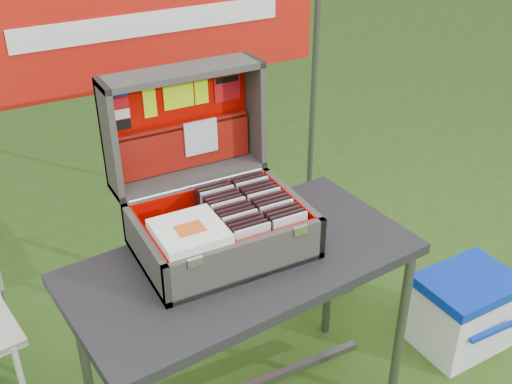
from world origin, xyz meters
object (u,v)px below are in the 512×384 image
table (244,340)px  suitcase (213,171)px  cooler (464,311)px  cardboard_box (320,264)px

table → suitcase: (-0.04, 0.14, 0.66)m
cooler → cardboard_box: cardboard_box is taller
suitcase → cardboard_box: suitcase is taller
table → cardboard_box: size_ratio=3.22×
table → suitcase: 0.67m
table → cardboard_box: bearing=29.6°
cooler → cardboard_box: (-0.38, 0.58, 0.01)m
suitcase → cardboard_box: (0.69, 0.33, -0.85)m
table → suitcase: size_ratio=2.08×
suitcase → cardboard_box: size_ratio=1.55×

